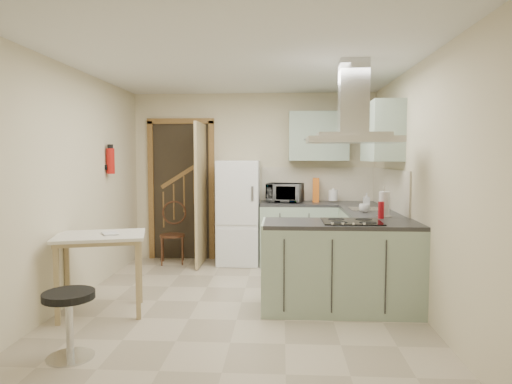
# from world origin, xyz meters

# --- Properties ---
(floor) EXTENTS (4.20, 4.20, 0.00)m
(floor) POSITION_xyz_m (0.00, 0.00, 0.00)
(floor) COLOR #B8A98F
(floor) RESTS_ON ground
(ceiling) EXTENTS (4.20, 4.20, 0.00)m
(ceiling) POSITION_xyz_m (0.00, 0.00, 2.50)
(ceiling) COLOR silver
(ceiling) RESTS_ON back_wall
(back_wall) EXTENTS (3.60, 0.00, 3.60)m
(back_wall) POSITION_xyz_m (0.00, 2.10, 1.25)
(back_wall) COLOR beige
(back_wall) RESTS_ON floor
(left_wall) EXTENTS (0.00, 4.20, 4.20)m
(left_wall) POSITION_xyz_m (-1.80, 0.00, 1.25)
(left_wall) COLOR beige
(left_wall) RESTS_ON floor
(right_wall) EXTENTS (0.00, 4.20, 4.20)m
(right_wall) POSITION_xyz_m (1.80, 0.00, 1.25)
(right_wall) COLOR beige
(right_wall) RESTS_ON floor
(doorway) EXTENTS (1.10, 0.12, 2.10)m
(doorway) POSITION_xyz_m (-1.10, 2.07, 1.05)
(doorway) COLOR brown
(doorway) RESTS_ON floor
(fridge) EXTENTS (0.60, 0.60, 1.50)m
(fridge) POSITION_xyz_m (-0.20, 1.80, 0.75)
(fridge) COLOR white
(fridge) RESTS_ON floor
(counter_back) EXTENTS (1.08, 0.60, 0.90)m
(counter_back) POSITION_xyz_m (0.66, 1.80, 0.45)
(counter_back) COLOR #9EB2A0
(counter_back) RESTS_ON floor
(counter_right) EXTENTS (0.60, 1.95, 0.90)m
(counter_right) POSITION_xyz_m (1.50, 1.12, 0.45)
(counter_right) COLOR #9EB2A0
(counter_right) RESTS_ON floor
(splashback) EXTENTS (1.68, 0.02, 0.50)m
(splashback) POSITION_xyz_m (0.96, 2.09, 1.15)
(splashback) COLOR beige
(splashback) RESTS_ON counter_back
(wall_cabinet_back) EXTENTS (0.85, 0.35, 0.70)m
(wall_cabinet_back) POSITION_xyz_m (0.95, 1.93, 1.85)
(wall_cabinet_back) COLOR #9EB2A0
(wall_cabinet_back) RESTS_ON back_wall
(wall_cabinet_right) EXTENTS (0.35, 0.90, 0.70)m
(wall_cabinet_right) POSITION_xyz_m (1.62, 0.85, 1.85)
(wall_cabinet_right) COLOR #9EB2A0
(wall_cabinet_right) RESTS_ON right_wall
(peninsula) EXTENTS (1.55, 0.65, 0.90)m
(peninsula) POSITION_xyz_m (1.02, -0.18, 0.45)
(peninsula) COLOR #9EB2A0
(peninsula) RESTS_ON floor
(hob) EXTENTS (0.58, 0.50, 0.01)m
(hob) POSITION_xyz_m (1.12, -0.18, 0.91)
(hob) COLOR black
(hob) RESTS_ON peninsula
(extractor_hood) EXTENTS (0.90, 0.55, 0.10)m
(extractor_hood) POSITION_xyz_m (1.12, -0.18, 1.72)
(extractor_hood) COLOR silver
(extractor_hood) RESTS_ON ceiling
(sink) EXTENTS (0.45, 0.40, 0.01)m
(sink) POSITION_xyz_m (1.50, 0.95, 0.91)
(sink) COLOR silver
(sink) RESTS_ON counter_right
(fire_extinguisher) EXTENTS (0.10, 0.10, 0.32)m
(fire_extinguisher) POSITION_xyz_m (-1.74, 0.90, 1.50)
(fire_extinguisher) COLOR #B2140F
(fire_extinguisher) RESTS_ON left_wall
(drop_leaf_table) EXTENTS (0.98, 0.84, 0.79)m
(drop_leaf_table) POSITION_xyz_m (-1.36, -0.41, 0.40)
(drop_leaf_table) COLOR tan
(drop_leaf_table) RESTS_ON floor
(bentwood_chair) EXTENTS (0.43, 0.43, 0.82)m
(bentwood_chair) POSITION_xyz_m (-1.17, 1.74, 0.41)
(bentwood_chair) COLOR #4C3219
(bentwood_chair) RESTS_ON floor
(stool) EXTENTS (0.43, 0.43, 0.52)m
(stool) POSITION_xyz_m (-1.20, -1.43, 0.26)
(stool) COLOR black
(stool) RESTS_ON floor
(microwave) EXTENTS (0.56, 0.45, 0.27)m
(microwave) POSITION_xyz_m (0.47, 1.84, 1.04)
(microwave) COLOR black
(microwave) RESTS_ON counter_back
(kettle) EXTENTS (0.16, 0.16, 0.20)m
(kettle) POSITION_xyz_m (1.17, 1.88, 1.00)
(kettle) COLOR white
(kettle) RESTS_ON counter_back
(cereal_box) EXTENTS (0.11, 0.24, 0.34)m
(cereal_box) POSITION_xyz_m (0.92, 1.92, 1.07)
(cereal_box) COLOR orange
(cereal_box) RESTS_ON counter_back
(soap_bottle) EXTENTS (0.08, 0.08, 0.17)m
(soap_bottle) POSITION_xyz_m (1.56, 1.42, 0.98)
(soap_bottle) COLOR silver
(soap_bottle) RESTS_ON counter_right
(paper_towel) EXTENTS (0.14, 0.14, 0.28)m
(paper_towel) POSITION_xyz_m (1.54, 0.24, 1.04)
(paper_towel) COLOR silver
(paper_towel) RESTS_ON counter_right
(cup) EXTENTS (0.14, 0.14, 0.10)m
(cup) POSITION_xyz_m (1.40, 0.65, 0.95)
(cup) COLOR silver
(cup) RESTS_ON counter_right
(red_bottle) EXTENTS (0.07, 0.07, 0.18)m
(red_bottle) POSITION_xyz_m (1.48, 0.11, 0.99)
(red_bottle) COLOR #B00F18
(red_bottle) RESTS_ON peninsula
(book) EXTENTS (0.23, 0.24, 0.09)m
(book) POSITION_xyz_m (-1.32, -0.44, 0.84)
(book) COLOR #A9384C
(book) RESTS_ON drop_leaf_table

